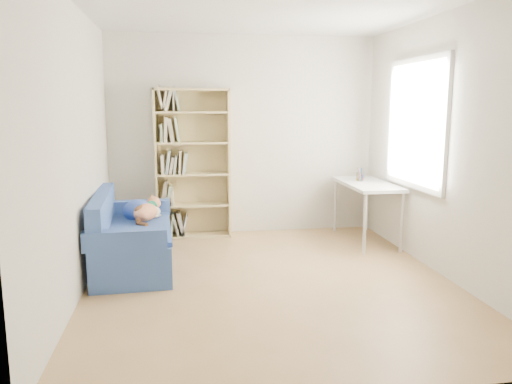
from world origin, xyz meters
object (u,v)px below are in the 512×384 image
desk (367,188)px  bookshelf (193,170)px  sofa (131,238)px  pen_cup (360,176)px

desk → bookshelf: bearing=165.3°
sofa → bookshelf: (0.70, 1.12, 0.57)m
desk → pen_cup: (-0.04, 0.14, 0.14)m
desk → pen_cup: bearing=107.6°
sofa → pen_cup: size_ratio=9.35×
sofa → desk: 2.92m
bookshelf → pen_cup: 2.13m
desk → sofa: bearing=-168.8°
sofa → desk: size_ratio=1.37×
sofa → desk: bearing=8.5°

